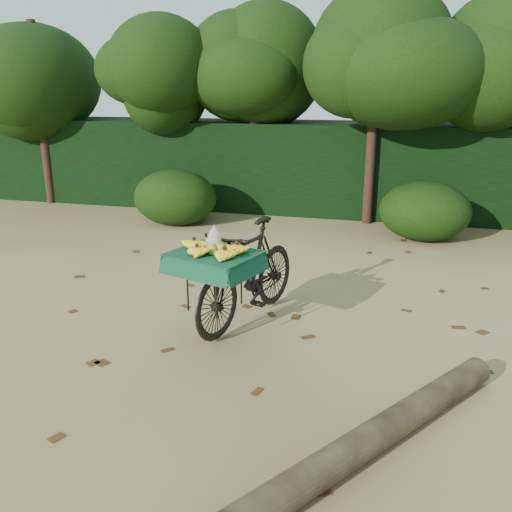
# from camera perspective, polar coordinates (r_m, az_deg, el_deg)

# --- Properties ---
(ground) EXTENTS (80.00, 80.00, 0.00)m
(ground) POSITION_cam_1_polar(r_m,az_deg,el_deg) (5.68, 2.68, -8.56)
(ground) COLOR tan
(ground) RESTS_ON ground
(vendor_bicycle) EXTENTS (1.19, 1.98, 1.13)m
(vendor_bicycle) POSITION_cam_1_polar(r_m,az_deg,el_deg) (5.84, -0.98, -1.67)
(vendor_bicycle) COLOR black
(vendor_bicycle) RESTS_ON ground
(fallen_log) EXTENTS (1.99, 2.76, 0.23)m
(fallen_log) POSITION_cam_1_polar(r_m,az_deg,el_deg) (4.03, 11.07, -18.90)
(fallen_log) COLOR brown
(fallen_log) RESTS_ON ground
(hedge_backdrop) EXTENTS (26.00, 1.80, 1.80)m
(hedge_backdrop) POSITION_cam_1_polar(r_m,az_deg,el_deg) (11.46, 9.64, 9.16)
(hedge_backdrop) COLOR black
(hedge_backdrop) RESTS_ON ground
(tree_row) EXTENTS (14.50, 2.00, 4.00)m
(tree_row) POSITION_cam_1_polar(r_m,az_deg,el_deg) (10.65, 5.90, 14.66)
(tree_row) COLOR black
(tree_row) RESTS_ON ground
(bush_clumps) EXTENTS (8.80, 1.70, 0.90)m
(bush_clumps) POSITION_cam_1_polar(r_m,az_deg,el_deg) (9.53, 11.28, 4.70)
(bush_clumps) COLOR black
(bush_clumps) RESTS_ON ground
(leaf_litter) EXTENTS (7.00, 7.30, 0.01)m
(leaf_litter) POSITION_cam_1_polar(r_m,az_deg,el_deg) (6.26, 3.97, -6.00)
(leaf_litter) COLOR #4B2C14
(leaf_litter) RESTS_ON ground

